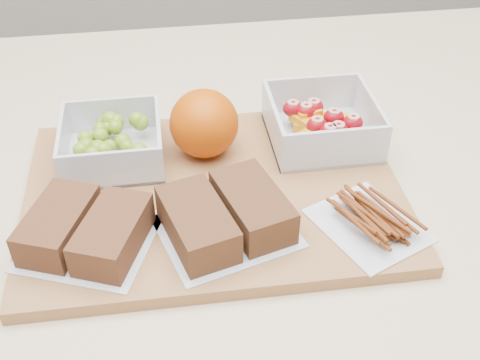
{
  "coord_description": "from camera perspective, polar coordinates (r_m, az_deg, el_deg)",
  "views": [
    {
      "loc": [
        -0.07,
        -0.53,
        1.35
      ],
      "look_at": [
        0.01,
        -0.01,
        0.93
      ],
      "focal_mm": 45.0,
      "sensor_mm": 36.0,
      "label": 1
    }
  ],
  "objects": [
    {
      "name": "pretzel_bag",
      "position": [
        0.64,
        12.17,
        -3.5
      ],
      "size": [
        0.13,
        0.14,
        0.03
      ],
      "color": "silver",
      "rests_on": "cutting_board"
    },
    {
      "name": "grape_container",
      "position": [
        0.73,
        -11.94,
        3.47
      ],
      "size": [
        0.12,
        0.12,
        0.05
      ],
      "color": "silver",
      "rests_on": "cutting_board"
    },
    {
      "name": "orange",
      "position": [
        0.71,
        -3.43,
        5.38
      ],
      "size": [
        0.08,
        0.08,
        0.08
      ],
      "primitive_type": "sphere",
      "color": "#C34A04",
      "rests_on": "cutting_board"
    },
    {
      "name": "sandwich_bag_left",
      "position": [
        0.62,
        -14.42,
        -4.63
      ],
      "size": [
        0.16,
        0.15,
        0.04
      ],
      "color": "silver",
      "rests_on": "cutting_board"
    },
    {
      "name": "sandwich_bag_center",
      "position": [
        0.61,
        -1.4,
        -3.43
      ],
      "size": [
        0.16,
        0.15,
        0.04
      ],
      "color": "silver",
      "rests_on": "cutting_board"
    },
    {
      "name": "fruit_container",
      "position": [
        0.75,
        7.72,
        5.19
      ],
      "size": [
        0.13,
        0.13,
        0.05
      ],
      "color": "silver",
      "rests_on": "cutting_board"
    },
    {
      "name": "cutting_board",
      "position": [
        0.68,
        -2.49,
        -1.33
      ],
      "size": [
        0.42,
        0.3,
        0.02
      ],
      "primitive_type": "cube",
      "rotation": [
        0.0,
        0.0,
        -0.01
      ],
      "color": "#A47344",
      "rests_on": "counter"
    }
  ]
}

